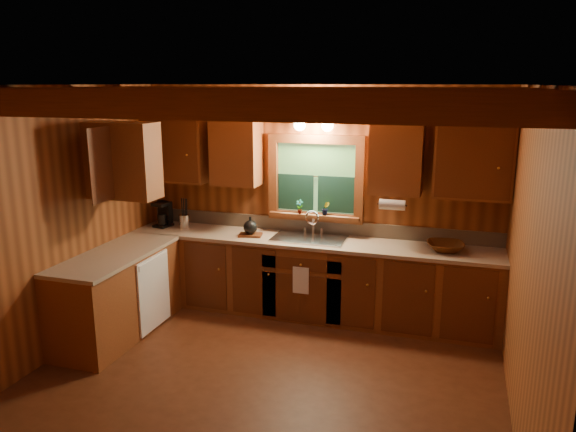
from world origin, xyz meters
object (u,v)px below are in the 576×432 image
(sink, at_px, (309,243))
(cutting_board, at_px, (250,235))
(coffee_maker, at_px, (164,214))
(wicker_basket, at_px, (445,247))

(sink, relative_size, cutting_board, 3.17)
(cutting_board, bearing_deg, coffee_maker, 162.42)
(coffee_maker, bearing_deg, wicker_basket, 10.41)
(wicker_basket, bearing_deg, cutting_board, -178.35)
(sink, height_order, coffee_maker, coffee_maker)
(cutting_board, bearing_deg, sink, -5.27)
(coffee_maker, relative_size, wicker_basket, 0.79)
(coffee_maker, bearing_deg, cutting_board, 5.85)
(coffee_maker, distance_m, cutting_board, 1.19)
(sink, relative_size, coffee_maker, 2.70)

